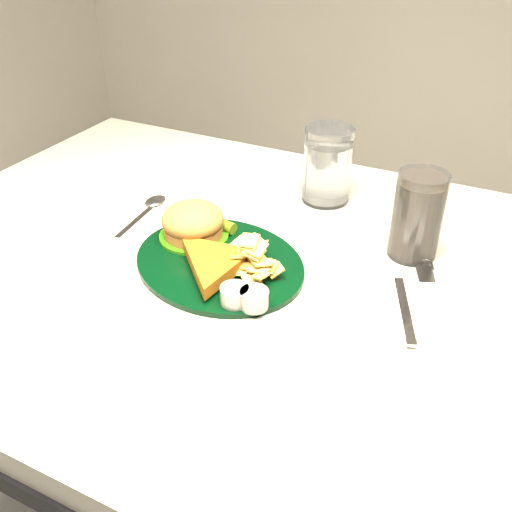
% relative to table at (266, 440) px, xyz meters
% --- Properties ---
extents(table, '(1.20, 0.80, 0.75)m').
position_rel_table_xyz_m(table, '(0.00, 0.00, 0.00)').
color(table, '#A7A497').
rests_on(table, ground).
extents(dinner_plate, '(0.32, 0.30, 0.06)m').
position_rel_table_xyz_m(dinner_plate, '(-0.07, -0.02, 0.40)').
color(dinner_plate, black).
rests_on(dinner_plate, table).
extents(water_glass, '(0.10, 0.10, 0.13)m').
position_rel_table_xyz_m(water_glass, '(-0.00, 0.24, 0.44)').
color(water_glass, silver).
rests_on(water_glass, table).
extents(cola_glass, '(0.08, 0.08, 0.13)m').
position_rel_table_xyz_m(cola_glass, '(0.17, 0.13, 0.44)').
color(cola_glass, black).
rests_on(cola_glass, table).
extents(fork_napkin, '(0.19, 0.22, 0.01)m').
position_rel_table_xyz_m(fork_napkin, '(0.20, -0.01, 0.38)').
color(fork_napkin, white).
rests_on(fork_napkin, table).
extents(spoon, '(0.05, 0.15, 0.01)m').
position_rel_table_xyz_m(spoon, '(-0.25, 0.02, 0.38)').
color(spoon, silver).
rests_on(spoon, table).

